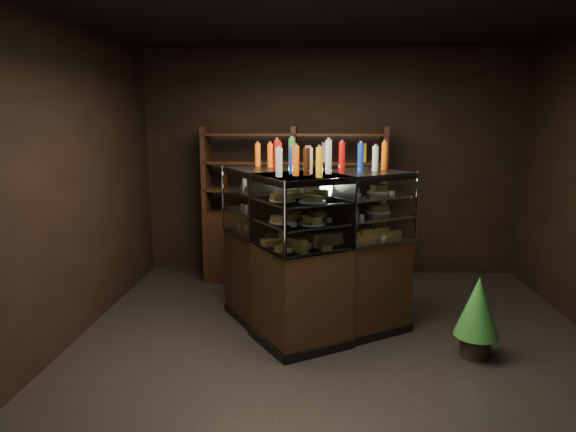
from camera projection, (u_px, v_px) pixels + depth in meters
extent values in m
plane|color=black|center=(336.00, 350.00, 4.73)|extent=(5.00, 5.00, 0.00)
cube|color=black|center=(331.00, 163.00, 6.89)|extent=(5.00, 0.02, 3.00)
cube|color=black|center=(368.00, 276.00, 1.99)|extent=(5.00, 0.02, 3.00)
cube|color=black|center=(58.00, 187.00, 4.57)|extent=(0.02, 5.00, 3.00)
cube|color=black|center=(343.00, 5.00, 4.16)|extent=(5.00, 5.00, 0.02)
cube|color=black|center=(332.00, 288.00, 5.01)|extent=(1.59, 1.37, 0.94)
cube|color=black|center=(331.00, 329.00, 5.09)|extent=(1.64, 1.41, 0.08)
cube|color=black|center=(334.00, 176.00, 4.80)|extent=(1.59, 1.37, 0.06)
cube|color=silver|center=(332.00, 240.00, 4.92)|extent=(1.51, 1.29, 0.02)
cube|color=silver|center=(333.00, 218.00, 4.88)|extent=(1.51, 1.29, 0.02)
cube|color=silver|center=(333.00, 197.00, 4.84)|extent=(1.51, 1.29, 0.02)
cube|color=white|center=(356.00, 214.00, 4.54)|extent=(1.22, 0.77, 0.66)
cylinder|color=silver|center=(416.00, 207.00, 4.89)|extent=(0.03, 0.03, 0.68)
cylinder|color=silver|center=(285.00, 221.00, 4.21)|extent=(0.03, 0.03, 0.68)
cube|color=black|center=(284.00, 283.00, 5.15)|extent=(1.35, 1.60, 0.94)
cube|color=black|center=(284.00, 324.00, 5.23)|extent=(1.39, 1.64, 0.08)
cube|color=black|center=(284.00, 174.00, 4.94)|extent=(1.35, 1.60, 0.06)
cube|color=silver|center=(284.00, 237.00, 5.06)|extent=(1.27, 1.52, 0.02)
cube|color=silver|center=(284.00, 215.00, 5.01)|extent=(1.27, 1.52, 0.02)
cube|color=silver|center=(284.00, 195.00, 4.98)|extent=(1.27, 1.52, 0.02)
cube|color=white|center=(249.00, 208.00, 4.83)|extent=(0.74, 1.24, 0.66)
cylinder|color=silver|center=(285.00, 221.00, 4.21)|extent=(0.03, 0.03, 0.68)
cylinder|color=silver|center=(223.00, 198.00, 5.46)|extent=(0.03, 0.03, 0.68)
cube|color=gold|center=(279.00, 245.00, 4.59)|extent=(0.20, 0.17, 0.06)
cube|color=gold|center=(295.00, 243.00, 4.68)|extent=(0.20, 0.17, 0.06)
cube|color=gold|center=(312.00, 240.00, 4.76)|extent=(0.20, 0.17, 0.06)
cube|color=gold|center=(327.00, 238.00, 4.84)|extent=(0.20, 0.17, 0.06)
cube|color=gold|center=(342.00, 236.00, 4.92)|extent=(0.20, 0.17, 0.06)
cube|color=gold|center=(357.00, 234.00, 5.00)|extent=(0.20, 0.17, 0.06)
cube|color=gold|center=(371.00, 233.00, 5.08)|extent=(0.20, 0.17, 0.06)
cube|color=gold|center=(384.00, 231.00, 5.17)|extent=(0.20, 0.17, 0.06)
cylinder|color=white|center=(283.00, 222.00, 4.61)|extent=(0.24, 0.24, 0.02)
cube|color=gold|center=(283.00, 218.00, 4.61)|extent=(0.19, 0.16, 0.05)
cylinder|color=white|center=(317.00, 218.00, 4.79)|extent=(0.24, 0.24, 0.02)
cube|color=gold|center=(317.00, 214.00, 4.78)|extent=(0.19, 0.16, 0.05)
cylinder|color=white|center=(348.00, 214.00, 4.96)|extent=(0.24, 0.24, 0.02)
cube|color=gold|center=(349.00, 211.00, 4.95)|extent=(0.19, 0.16, 0.05)
cylinder|color=white|center=(378.00, 211.00, 5.13)|extent=(0.24, 0.24, 0.02)
cube|color=gold|center=(378.00, 208.00, 5.13)|extent=(0.19, 0.16, 0.05)
cylinder|color=white|center=(282.00, 200.00, 4.58)|extent=(0.24, 0.24, 0.02)
cube|color=gold|center=(282.00, 196.00, 4.57)|extent=(0.19, 0.16, 0.05)
cylinder|color=white|center=(317.00, 197.00, 4.75)|extent=(0.24, 0.24, 0.02)
cube|color=gold|center=(317.00, 193.00, 4.74)|extent=(0.19, 0.16, 0.05)
cylinder|color=white|center=(349.00, 194.00, 4.92)|extent=(0.24, 0.24, 0.02)
cube|color=gold|center=(349.00, 191.00, 4.92)|extent=(0.19, 0.16, 0.05)
cylinder|color=white|center=(379.00, 192.00, 5.09)|extent=(0.24, 0.24, 0.02)
cube|color=gold|center=(379.00, 188.00, 5.09)|extent=(0.19, 0.16, 0.05)
cube|color=gold|center=(255.00, 223.00, 5.56)|extent=(0.17, 0.20, 0.06)
cube|color=gold|center=(262.00, 226.00, 5.41)|extent=(0.17, 0.20, 0.06)
cube|color=gold|center=(269.00, 229.00, 5.26)|extent=(0.17, 0.20, 0.06)
cube|color=gold|center=(277.00, 232.00, 5.11)|extent=(0.17, 0.20, 0.06)
cube|color=gold|center=(285.00, 236.00, 4.96)|extent=(0.17, 0.20, 0.06)
cube|color=gold|center=(293.00, 239.00, 4.81)|extent=(0.17, 0.20, 0.06)
cube|color=gold|center=(302.00, 243.00, 4.66)|extent=(0.17, 0.20, 0.06)
cube|color=gold|center=(311.00, 247.00, 4.51)|extent=(0.17, 0.20, 0.06)
cylinder|color=white|center=(261.00, 205.00, 5.48)|extent=(0.24, 0.24, 0.02)
cube|color=gold|center=(260.00, 202.00, 5.48)|extent=(0.16, 0.19, 0.05)
cylinder|color=white|center=(276.00, 211.00, 5.17)|extent=(0.24, 0.24, 0.02)
cube|color=gold|center=(275.00, 207.00, 5.16)|extent=(0.16, 0.19, 0.05)
cylinder|color=white|center=(292.00, 217.00, 4.85)|extent=(0.24, 0.24, 0.02)
cube|color=gold|center=(292.00, 213.00, 4.85)|extent=(0.16, 0.19, 0.05)
cylinder|color=white|center=(312.00, 223.00, 4.54)|extent=(0.24, 0.24, 0.02)
cube|color=gold|center=(312.00, 220.00, 4.53)|extent=(0.16, 0.19, 0.05)
cylinder|color=white|center=(260.00, 187.00, 5.45)|extent=(0.24, 0.24, 0.02)
cube|color=gold|center=(260.00, 184.00, 5.44)|extent=(0.16, 0.19, 0.05)
cylinder|color=white|center=(275.00, 191.00, 5.13)|extent=(0.24, 0.24, 0.02)
cube|color=gold|center=(275.00, 188.00, 5.13)|extent=(0.16, 0.19, 0.05)
cylinder|color=white|center=(292.00, 196.00, 4.82)|extent=(0.24, 0.24, 0.02)
cube|color=gold|center=(292.00, 192.00, 4.81)|extent=(0.16, 0.19, 0.05)
cylinder|color=white|center=(312.00, 201.00, 4.50)|extent=(0.24, 0.24, 0.02)
cube|color=gold|center=(312.00, 198.00, 4.49)|extent=(0.16, 0.19, 0.05)
cylinder|color=black|center=(277.00, 160.00, 4.48)|extent=(0.06, 0.06, 0.28)
cylinder|color=silver|center=(277.00, 143.00, 4.45)|extent=(0.03, 0.03, 0.02)
cylinder|color=silver|center=(294.00, 160.00, 4.56)|extent=(0.06, 0.06, 0.28)
cylinder|color=silver|center=(294.00, 143.00, 4.54)|extent=(0.03, 0.03, 0.02)
cylinder|color=#B20C0A|center=(310.00, 159.00, 4.65)|extent=(0.06, 0.06, 0.28)
cylinder|color=silver|center=(310.00, 142.00, 4.62)|extent=(0.03, 0.03, 0.02)
cylinder|color=#D8590A|center=(326.00, 158.00, 4.73)|extent=(0.06, 0.06, 0.28)
cylinder|color=silver|center=(326.00, 142.00, 4.70)|extent=(0.03, 0.03, 0.02)
cylinder|color=yellow|center=(341.00, 158.00, 4.81)|extent=(0.06, 0.06, 0.28)
cylinder|color=silver|center=(342.00, 141.00, 4.78)|extent=(0.03, 0.03, 0.02)
cylinder|color=#147223|center=(356.00, 157.00, 4.89)|extent=(0.06, 0.06, 0.28)
cylinder|color=silver|center=(357.00, 141.00, 4.86)|extent=(0.03, 0.03, 0.02)
cylinder|color=#0F38B2|center=(371.00, 156.00, 4.97)|extent=(0.06, 0.06, 0.28)
cylinder|color=silver|center=(371.00, 141.00, 4.94)|extent=(0.03, 0.03, 0.02)
cylinder|color=black|center=(385.00, 156.00, 5.05)|extent=(0.06, 0.06, 0.28)
cylinder|color=silver|center=(385.00, 140.00, 5.03)|extent=(0.03, 0.03, 0.02)
cylinder|color=black|center=(258.00, 153.00, 5.43)|extent=(0.06, 0.06, 0.28)
cylinder|color=silver|center=(258.00, 139.00, 5.40)|extent=(0.03, 0.03, 0.02)
cylinder|color=silver|center=(265.00, 154.00, 5.28)|extent=(0.06, 0.06, 0.28)
cylinder|color=silver|center=(264.00, 139.00, 5.25)|extent=(0.03, 0.03, 0.02)
cylinder|color=#B20C0A|center=(272.00, 155.00, 5.13)|extent=(0.06, 0.06, 0.28)
cylinder|color=silver|center=(272.00, 140.00, 5.10)|extent=(0.03, 0.03, 0.02)
cylinder|color=#D8590A|center=(280.00, 156.00, 4.98)|extent=(0.06, 0.06, 0.28)
cylinder|color=silver|center=(280.00, 141.00, 4.95)|extent=(0.03, 0.03, 0.02)
cylinder|color=yellow|center=(288.00, 157.00, 4.83)|extent=(0.06, 0.06, 0.28)
cylinder|color=silver|center=(288.00, 141.00, 4.80)|extent=(0.03, 0.03, 0.02)
cylinder|color=#147223|center=(296.00, 159.00, 4.68)|extent=(0.06, 0.06, 0.28)
cylinder|color=silver|center=(297.00, 142.00, 4.65)|extent=(0.03, 0.03, 0.02)
cylinder|color=#0F38B2|center=(306.00, 160.00, 4.53)|extent=(0.06, 0.06, 0.28)
cylinder|color=silver|center=(306.00, 143.00, 4.51)|extent=(0.03, 0.03, 0.02)
cylinder|color=black|center=(316.00, 161.00, 4.38)|extent=(0.06, 0.06, 0.28)
cylinder|color=silver|center=(316.00, 144.00, 4.36)|extent=(0.03, 0.03, 0.02)
cylinder|color=black|center=(475.00, 346.00, 4.59)|extent=(0.26, 0.26, 0.20)
cone|color=#1C5719|center=(478.00, 306.00, 4.52)|extent=(0.39, 0.39, 0.55)
cone|color=#1C5719|center=(479.00, 287.00, 4.48)|extent=(0.31, 0.31, 0.38)
cube|color=black|center=(294.00, 247.00, 6.68)|extent=(2.32, 0.46, 0.90)
cube|color=black|center=(206.00, 170.00, 6.56)|extent=(0.07, 0.38, 1.10)
cube|color=black|center=(294.00, 170.00, 6.49)|extent=(0.07, 0.38, 1.10)
cube|color=black|center=(384.00, 171.00, 6.41)|extent=(0.07, 0.38, 1.10)
cube|color=black|center=(294.00, 190.00, 6.53)|extent=(2.27, 0.41, 0.03)
cube|color=black|center=(294.00, 162.00, 6.47)|extent=(2.27, 0.41, 0.03)
cube|color=black|center=(294.00, 134.00, 6.40)|extent=(2.27, 0.41, 0.03)
cylinder|color=black|center=(226.00, 180.00, 6.57)|extent=(0.06, 0.06, 0.22)
cylinder|color=silver|center=(245.00, 180.00, 6.55)|extent=(0.06, 0.06, 0.22)
cylinder|color=#B20C0A|center=(264.00, 180.00, 6.54)|extent=(0.06, 0.06, 0.22)
cylinder|color=#D8590A|center=(284.00, 180.00, 6.52)|extent=(0.06, 0.06, 0.22)
cylinder|color=yellow|center=(304.00, 180.00, 6.50)|extent=(0.06, 0.06, 0.22)
cylinder|color=#147223|center=(324.00, 180.00, 6.48)|extent=(0.06, 0.06, 0.22)
cylinder|color=#0F38B2|center=(343.00, 181.00, 6.47)|extent=(0.06, 0.06, 0.22)
cylinder|color=black|center=(363.00, 181.00, 6.45)|extent=(0.06, 0.06, 0.22)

